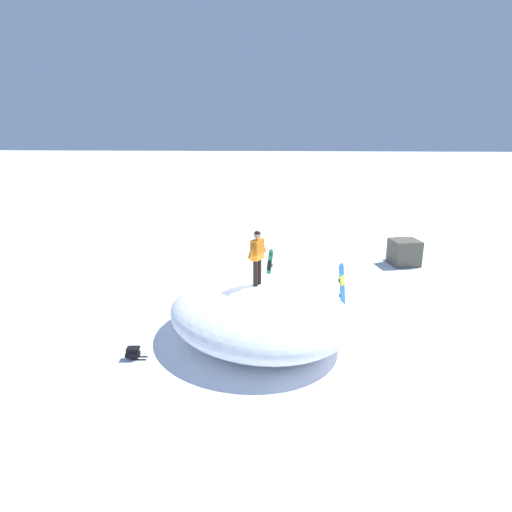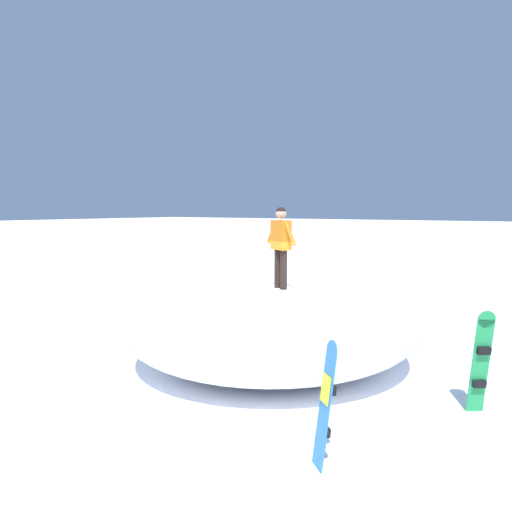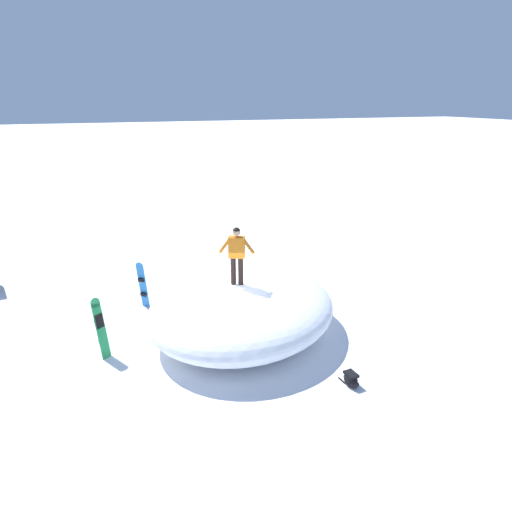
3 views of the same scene
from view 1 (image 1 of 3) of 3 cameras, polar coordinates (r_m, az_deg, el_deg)
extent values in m
plane|color=white|center=(13.55, -1.44, -9.38)|extent=(240.00, 240.00, 0.00)
ellipsoid|color=white|center=(12.65, 0.43, -7.41)|extent=(7.44, 7.54, 1.57)
cylinder|color=black|center=(12.46, 0.40, -2.02)|extent=(0.14, 0.14, 0.77)
cylinder|color=black|center=(12.30, -0.07, -2.27)|extent=(0.14, 0.14, 0.77)
cube|color=orange|center=(12.19, 0.17, 0.85)|extent=(0.39, 0.48, 0.57)
sphere|color=tan|center=(12.08, 0.17, 2.78)|extent=(0.21, 0.21, 0.21)
cylinder|color=orange|center=(12.43, 0.88, 1.40)|extent=(0.24, 0.37, 0.48)
cylinder|color=orange|center=(11.92, -0.56, 0.76)|extent=(0.24, 0.37, 0.48)
sphere|color=black|center=(12.08, 0.17, 2.88)|extent=(0.20, 0.20, 0.20)
cube|color=#2672BF|center=(14.98, 11.30, -4.14)|extent=(0.32, 0.33, 1.44)
cylinder|color=#2672BF|center=(14.80, 11.17, -1.44)|extent=(0.21, 0.23, 0.27)
cube|color=yellow|center=(14.90, 11.31, -3.19)|extent=(0.18, 0.20, 0.35)
cube|color=black|center=(14.94, 11.11, -3.14)|extent=(0.19, 0.20, 0.12)
cube|color=black|center=(15.08, 11.20, -5.05)|extent=(0.19, 0.20, 0.12)
cube|color=#1E8C47|center=(16.17, 1.66, -2.17)|extent=(0.34, 0.35, 1.51)
cylinder|color=#1E8C47|center=(16.00, 1.99, 0.45)|extent=(0.20, 0.25, 0.26)
cube|color=black|center=(16.09, 1.70, -1.25)|extent=(0.17, 0.21, 0.36)
cube|color=black|center=(16.13, 1.91, -1.21)|extent=(0.18, 0.20, 0.12)
cube|color=black|center=(16.26, 1.67, -3.08)|extent=(0.18, 0.20, 0.12)
ellipsoid|color=black|center=(12.20, -15.85, -12.22)|extent=(0.41, 0.31, 0.33)
ellipsoid|color=black|center=(12.27, -16.64, -12.38)|extent=(0.13, 0.22, 0.16)
cube|color=black|center=(12.14, -15.90, -11.65)|extent=(0.34, 0.26, 0.06)
cylinder|color=black|center=(12.16, -14.89, -13.07)|extent=(0.27, 0.06, 0.04)
cylinder|color=black|center=(12.29, -14.72, -12.72)|extent=(0.27, 0.06, 0.04)
cube|color=brown|center=(21.02, 19.30, 0.58)|extent=(0.91, 1.42, 1.04)
cube|color=#575346|center=(20.60, 18.95, 0.45)|extent=(1.40, 1.35, 1.14)
camera|label=2|loc=(17.57, 26.23, 5.62)|focal=30.82mm
camera|label=3|loc=(19.09, -34.03, 15.06)|focal=31.37mm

